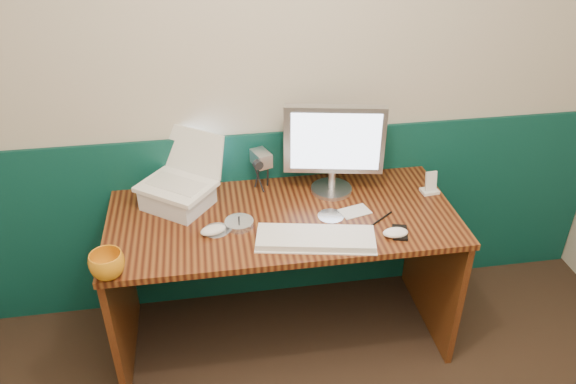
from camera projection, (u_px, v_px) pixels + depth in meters
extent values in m
cube|color=#BBB29E|center=(284.00, 83.00, 2.63)|extent=(3.50, 0.04, 2.50)
cube|color=#083636|center=(285.00, 216.00, 3.01)|extent=(3.48, 0.02, 1.00)
cube|color=black|center=(283.00, 279.00, 2.77)|extent=(1.60, 0.70, 0.75)
cube|color=silver|center=(178.00, 197.00, 2.62)|extent=(0.36, 0.36, 0.10)
cube|color=white|center=(316.00, 239.00, 2.40)|extent=(0.53, 0.26, 0.03)
ellipsoid|color=white|center=(395.00, 233.00, 2.43)|extent=(0.11, 0.07, 0.04)
ellipsoid|color=silver|center=(213.00, 230.00, 2.44)|extent=(0.13, 0.10, 0.04)
imported|color=orange|center=(107.00, 265.00, 2.19)|extent=(0.16, 0.16, 0.11)
cylinder|color=silver|center=(239.00, 223.00, 2.50)|extent=(0.13, 0.13, 0.03)
cylinder|color=silver|center=(216.00, 230.00, 2.47)|extent=(0.12, 0.12, 0.00)
cylinder|color=silver|center=(331.00, 216.00, 2.57)|extent=(0.12, 0.12, 0.00)
cylinder|color=black|center=(382.00, 219.00, 2.55)|extent=(0.12, 0.10, 0.01)
cube|color=silver|center=(355.00, 211.00, 2.60)|extent=(0.16, 0.12, 0.00)
cube|color=white|center=(429.00, 191.00, 2.74)|extent=(0.09, 0.07, 0.02)
cube|color=silver|center=(431.00, 181.00, 2.71)|extent=(0.06, 0.03, 0.10)
cube|color=black|center=(400.00, 232.00, 2.45)|extent=(0.09, 0.12, 0.01)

